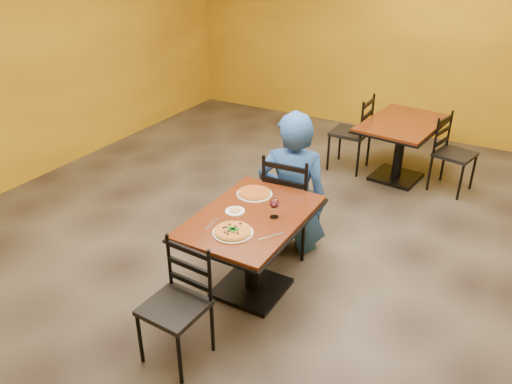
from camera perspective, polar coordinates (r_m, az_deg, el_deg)
The scene contains 19 objects.
floor at distance 4.81m, azimuth 2.52°, elevation -7.78°, with size 7.00×8.00×0.01m, color black.
wall_back at distance 7.82m, azimuth 16.98°, elevation 16.95°, with size 7.00×0.01×3.00m, color gold.
wall_left at distance 6.45m, azimuth -26.83°, elevation 13.23°, with size 0.01×8.00×3.00m, color gold.
table_main at distance 4.13m, azimuth -0.52°, elevation -4.95°, with size 0.83×1.23×0.75m.
table_second at distance 6.39m, azimuth 16.14°, elevation 6.04°, with size 0.96×1.31×0.75m.
chair_main_near at distance 3.62m, azimuth -9.26°, elevation -12.87°, with size 0.40×0.40×0.89m, color black, non-canonical shape.
chair_main_far at distance 4.79m, azimuth 4.09°, elevation -0.91°, with size 0.45×0.45×1.00m, color black, non-canonical shape.
chair_second_left at distance 6.57m, azimuth 10.64°, elevation 6.63°, with size 0.44×0.44×0.98m, color black, non-canonical shape.
chair_second_right at distance 6.33m, azimuth 21.64°, elevation 3.94°, with size 0.41×0.41×0.91m, color black, non-canonical shape.
diner at distance 4.69m, azimuth 4.20°, elevation 1.11°, with size 0.67×0.44×1.39m, color navy.
plate_main at distance 3.80m, azimuth -2.64°, elevation -4.62°, with size 0.31×0.31×0.01m, color white.
pizza_main at distance 3.79m, azimuth -2.64°, elevation -4.42°, with size 0.28×0.28×0.02m, color maroon.
plate_far at distance 4.34m, azimuth -0.19°, elevation -0.24°, with size 0.31×0.31×0.01m, color white.
pizza_far at distance 4.33m, azimuth -0.19°, elevation -0.05°, with size 0.28×0.28×0.02m, color #C77226.
side_plate at distance 4.08m, azimuth -2.40°, elevation -2.20°, with size 0.16×0.16×0.01m, color white.
dip at distance 4.07m, azimuth -2.41°, elevation -2.09°, with size 0.09×0.09×0.01m, color tan.
wine_glass at distance 3.96m, azimuth 2.09°, elevation -1.74°, with size 0.08×0.08×0.18m, color white, non-canonical shape.
fork at distance 3.93m, azimuth -5.00°, elevation -3.60°, with size 0.01×0.19×0.00m, color silver.
knife at distance 3.76m, azimuth 1.72°, elevation -5.06°, with size 0.01×0.21×0.00m, color silver.
Camera 1 is at (1.76, -3.52, 2.77)m, focal length 35.25 mm.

